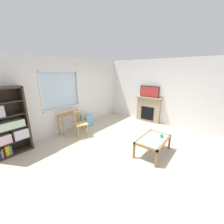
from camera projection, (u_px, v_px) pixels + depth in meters
The scene contains 11 objects.
ground at pixel (124, 149), 4.16m from camera, with size 6.47×6.11×0.02m, color beige.
wall_back_with_window at pixel (70, 95), 5.32m from camera, with size 5.47×0.15×2.70m.
wall_right at pixel (161, 92), 5.88m from camera, with size 0.12×5.31×2.70m, color silver.
bookshelf at pixel (7, 126), 3.68m from camera, with size 0.90×0.38×1.85m.
desk_under_window at pixel (70, 117), 5.10m from camera, with size 0.94×0.38×0.75m.
wooden_chair at pixel (81, 123), 4.86m from camera, with size 0.53×0.52×0.90m.
plastic_drawer_unit at pixel (87, 120), 5.85m from camera, with size 0.35×0.40×0.47m, color #72ADDB.
fireplace at pixel (148, 109), 6.25m from camera, with size 0.26×1.16×1.12m.
tv at pixel (149, 92), 6.01m from camera, with size 0.06×0.86×0.48m.
coffee_table at pixel (153, 140), 3.80m from camera, with size 1.07×0.65×0.46m.
sippy_cup at pixel (162, 136), 3.85m from camera, with size 0.07×0.07×0.09m, color #33B770.
Camera 1 is at (-3.11, -1.99, 2.23)m, focal length 22.27 mm.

